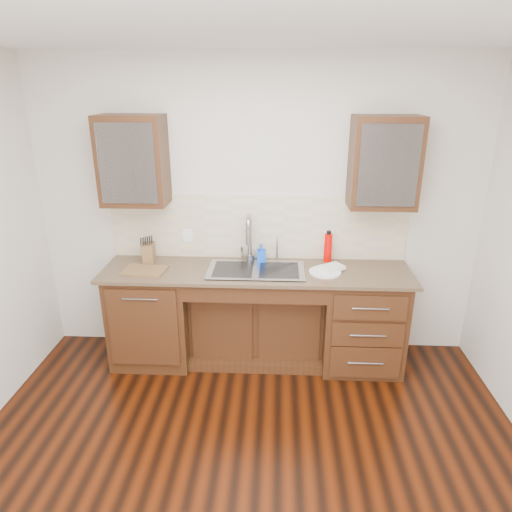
{
  "coord_description": "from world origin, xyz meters",
  "views": [
    {
      "loc": [
        0.18,
        -2.26,
        2.43
      ],
      "look_at": [
        0.0,
        1.4,
        1.05
      ],
      "focal_mm": 32.0,
      "sensor_mm": 36.0,
      "label": 1
    }
  ],
  "objects_px": {
    "water_bottle": "(328,248)",
    "cutting_board": "(144,270)",
    "knife_block": "(149,253)",
    "soap_bottle": "(261,253)",
    "plate": "(325,272)"
  },
  "relations": [
    {
      "from": "plate",
      "to": "knife_block",
      "type": "height_order",
      "value": "knife_block"
    },
    {
      "from": "plate",
      "to": "knife_block",
      "type": "relative_size",
      "value": 1.59
    },
    {
      "from": "soap_bottle",
      "to": "water_bottle",
      "type": "height_order",
      "value": "water_bottle"
    },
    {
      "from": "water_bottle",
      "to": "cutting_board",
      "type": "relative_size",
      "value": 0.73
    },
    {
      "from": "knife_block",
      "to": "soap_bottle",
      "type": "bearing_deg",
      "value": -2.99
    },
    {
      "from": "soap_bottle",
      "to": "cutting_board",
      "type": "bearing_deg",
      "value": -168.37
    },
    {
      "from": "plate",
      "to": "cutting_board",
      "type": "bearing_deg",
      "value": -178.4
    },
    {
      "from": "soap_bottle",
      "to": "plate",
      "type": "xyz_separation_m",
      "value": [
        0.56,
        -0.23,
        -0.08
      ]
    },
    {
      "from": "knife_block",
      "to": "cutting_board",
      "type": "xyz_separation_m",
      "value": [
        0.02,
        -0.23,
        -0.08
      ]
    },
    {
      "from": "cutting_board",
      "to": "water_bottle",
      "type": "bearing_deg",
      "value": 11.36
    },
    {
      "from": "plate",
      "to": "water_bottle",
      "type": "bearing_deg",
      "value": 80.73
    },
    {
      "from": "soap_bottle",
      "to": "cutting_board",
      "type": "distance_m",
      "value": 1.04
    },
    {
      "from": "water_bottle",
      "to": "cutting_board",
      "type": "distance_m",
      "value": 1.64
    },
    {
      "from": "water_bottle",
      "to": "plate",
      "type": "xyz_separation_m",
      "value": [
        -0.05,
        -0.28,
        -0.12
      ]
    },
    {
      "from": "water_bottle",
      "to": "knife_block",
      "type": "xyz_separation_m",
      "value": [
        -1.63,
        -0.1,
        -0.04
      ]
    }
  ]
}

